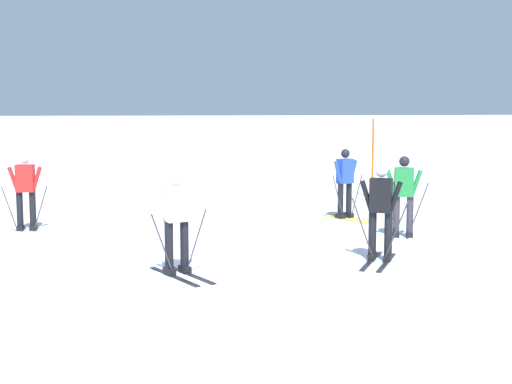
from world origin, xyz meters
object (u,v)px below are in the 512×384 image
(skier_black, at_px, (381,210))
(trail_marker_pole, at_px, (373,159))
(skier_blue, at_px, (345,181))
(skier_green, at_px, (403,192))
(skier_red, at_px, (26,188))
(skier_white, at_px, (177,219))

(skier_black, distance_m, trail_marker_pole, 9.13)
(skier_blue, relative_size, skier_black, 1.00)
(skier_black, bearing_deg, skier_blue, 77.38)
(skier_green, height_order, skier_red, same)
(skier_blue, relative_size, skier_green, 1.00)
(skier_white, relative_size, skier_red, 1.00)
(skier_red, bearing_deg, skier_white, -60.75)
(skier_blue, distance_m, trail_marker_pole, 4.25)
(skier_green, bearing_deg, trail_marker_pole, 73.58)
(skier_white, relative_size, trail_marker_pole, 0.72)
(skier_black, height_order, skier_white, same)
(skier_red, xyz_separation_m, trail_marker_pole, (9.64, 3.83, 0.24))
(skier_black, height_order, skier_green, same)
(skier_blue, distance_m, skier_red, 7.47)
(trail_marker_pole, bearing_deg, skier_green, -106.42)
(skier_blue, xyz_separation_m, skier_red, (-7.47, -0.18, 0.04))
(skier_red, bearing_deg, skier_blue, 1.41)
(skier_blue, bearing_deg, skier_green, -84.31)
(skier_blue, xyz_separation_m, trail_marker_pole, (2.17, 3.64, 0.28))
(skier_white, bearing_deg, skier_green, 25.04)
(skier_green, distance_m, trail_marker_pole, 6.71)
(skier_black, bearing_deg, skier_red, 143.67)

